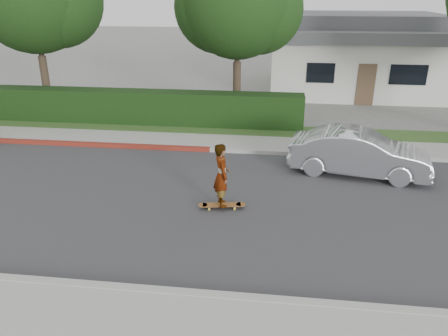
{
  "coord_description": "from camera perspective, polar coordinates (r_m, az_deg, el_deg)",
  "views": [
    {
      "loc": [
        3.38,
        -10.84,
        5.56
      ],
      "look_at": [
        2.01,
        0.16,
        1.0
      ],
      "focal_mm": 35.0,
      "sensor_mm": 36.0,
      "label": 1
    }
  ],
  "objects": [
    {
      "name": "ground",
      "position": [
        12.65,
        -9.18,
        -4.05
      ],
      "size": [
        120.0,
        120.0,
        0.0
      ],
      "primitive_type": "plane",
      "color": "slate",
      "rests_on": "ground"
    },
    {
      "name": "road",
      "position": [
        12.65,
        -9.18,
        -4.03
      ],
      "size": [
        60.0,
        8.0,
        0.01
      ],
      "primitive_type": "cube",
      "color": "#2D2D30",
      "rests_on": "ground"
    },
    {
      "name": "curb_near",
      "position": [
        9.33,
        -16.22,
        -14.72
      ],
      "size": [
        60.0,
        0.2,
        0.15
      ],
      "primitive_type": "cube",
      "color": "#9E9E99",
      "rests_on": "ground"
    },
    {
      "name": "sidewalk_near",
      "position": [
        8.71,
        -18.54,
        -18.23
      ],
      "size": [
        60.0,
        1.6,
        0.12
      ],
      "primitive_type": "cube",
      "color": "gray",
      "rests_on": "ground"
    },
    {
      "name": "curb_far",
      "position": [
        16.28,
        -5.31,
        2.55
      ],
      "size": [
        60.0,
        0.2,
        0.15
      ],
      "primitive_type": "cube",
      "color": "#9E9E99",
      "rests_on": "ground"
    },
    {
      "name": "curb_red_section",
      "position": [
        17.99,
        -21.1,
        3.07
      ],
      "size": [
        12.0,
        0.21,
        0.15
      ],
      "primitive_type": "cube",
      "color": "maroon",
      "rests_on": "ground"
    },
    {
      "name": "sidewalk_far",
      "position": [
        17.11,
        -4.68,
        3.52
      ],
      "size": [
        60.0,
        1.6,
        0.12
      ],
      "primitive_type": "cube",
      "color": "gray",
      "rests_on": "ground"
    },
    {
      "name": "planting_strip",
      "position": [
        18.6,
        -3.7,
        5.07
      ],
      "size": [
        60.0,
        1.6,
        0.1
      ],
      "primitive_type": "cube",
      "color": "#2D4C1E",
      "rests_on": "ground"
    },
    {
      "name": "hedge",
      "position": [
        19.74,
        -12.1,
        7.74
      ],
      "size": [
        15.0,
        1.0,
        1.5
      ],
      "primitive_type": "cube",
      "color": "black",
      "rests_on": "ground"
    },
    {
      "name": "tree_center",
      "position": [
        20.13,
        1.82,
        20.47
      ],
      "size": [
        5.66,
        4.84,
        7.44
      ],
      "color": "#33261C",
      "rests_on": "ground"
    },
    {
      "name": "house",
      "position": [
        27.46,
        17.27,
        14.14
      ],
      "size": [
        10.6,
        8.6,
        4.3
      ],
      "color": "beige",
      "rests_on": "ground"
    },
    {
      "name": "skateboard",
      "position": [
        11.92,
        -0.3,
        -4.86
      ],
      "size": [
        1.31,
        0.46,
        0.12
      ],
      "rotation": [
        0.0,
        0.0,
        0.16
      ],
      "color": "gold",
      "rests_on": "ground"
    },
    {
      "name": "skateboarder",
      "position": [
        11.54,
        -0.31,
        -0.92
      ],
      "size": [
        0.6,
        0.74,
        1.74
      ],
      "primitive_type": "imported",
      "rotation": [
        0.0,
        0.0,
        1.91
      ],
      "color": "white",
      "rests_on": "skateboard"
    },
    {
      "name": "car_silver",
      "position": [
        14.57,
        17.21,
        1.9
      ],
      "size": [
        4.58,
        2.32,
        1.44
      ],
      "primitive_type": "imported",
      "rotation": [
        0.0,
        0.0,
        1.38
      ],
      "color": "silver",
      "rests_on": "ground"
    }
  ]
}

